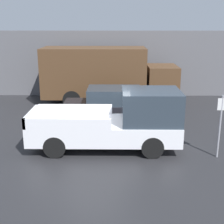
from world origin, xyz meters
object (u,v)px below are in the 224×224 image
object	(u,v)px
car	(112,105)
pickup_truck	(119,122)
parking_sign	(220,123)
delivery_truck	(105,74)

from	to	relation	value
car	pickup_truck	bearing A→B (deg)	-84.81
pickup_truck	car	bearing A→B (deg)	95.19
pickup_truck	parking_sign	bearing A→B (deg)	-13.08
pickup_truck	car	world-z (taller)	pickup_truck
pickup_truck	car	distance (m)	3.15
car	delivery_truck	world-z (taller)	delivery_truck
parking_sign	car	bearing A→B (deg)	133.03
delivery_truck	parking_sign	world-z (taller)	delivery_truck
car	parking_sign	world-z (taller)	parking_sign
delivery_truck	pickup_truck	bearing A→B (deg)	-83.49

